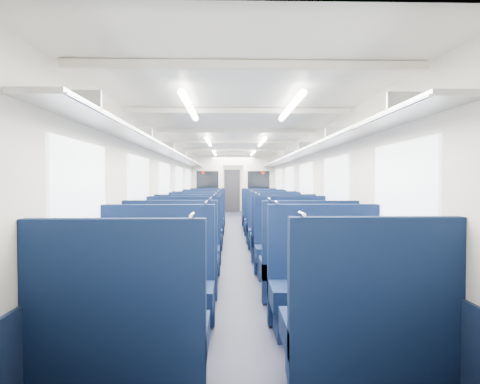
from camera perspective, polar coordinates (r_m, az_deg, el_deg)
The scene contains 33 objects.
floor at distance 11.18m, azimuth -0.82°, elevation -5.99°, with size 2.80×18.00×0.01m, color black.
ceiling at distance 11.12m, azimuth -0.82°, elevation 6.11°, with size 2.80×18.00×0.01m, color white.
wall_left at distance 11.16m, azimuth -8.02°, elevation 0.04°, with size 0.02×18.00×2.35m, color beige.
dado_left at distance 11.21m, azimuth -7.93°, elevation -4.18°, with size 0.03×17.90×0.70m, color #0F1A34.
wall_right at distance 11.19m, azimuth 6.37°, elevation 0.05°, with size 0.02×18.00×2.35m, color beige.
dado_right at distance 11.24m, azimuth 6.28°, elevation -4.16°, with size 0.03×17.90×0.70m, color #0F1A34.
wall_far at distance 20.09m, azimuth -1.09°, elevation 0.70°, with size 2.80×0.02×2.35m, color beige.
luggage_rack_left at distance 11.15m, azimuth -7.08°, elevation 4.14°, with size 0.36×17.40×0.18m.
luggage_rack_right at distance 11.18m, azimuth 5.43°, elevation 4.14°, with size 0.36×17.40×0.18m.
windows at distance 10.63m, azimuth -0.79°, elevation 1.30°, with size 2.78×15.60×0.75m.
ceiling_fittings at distance 10.86m, azimuth -0.81°, elevation 5.90°, with size 2.70×16.06×0.11m.
end_door at distance 20.03m, azimuth -1.08°, elevation 0.20°, with size 0.75×0.06×2.00m, color black.
bulkhead at distance 14.40m, azimuth -0.96°, elevation 0.61°, with size 2.80×0.10×2.35m.
seat_0 at distance 3.04m, azimuth -15.82°, elevation -19.19°, with size 1.13×0.63×1.26m.
seat_1 at distance 3.17m, azimuth 16.88°, elevation -18.28°, with size 1.13×0.63×1.26m.
seat_2 at distance 4.17m, azimuth -11.54°, elevation -13.39°, with size 1.13×0.63×1.26m.
seat_3 at distance 4.23m, azimuth 11.85°, elevation -13.18°, with size 1.13×0.63×1.26m.
seat_4 at distance 5.35m, azimuth -9.20°, elevation -10.06°, with size 1.13×0.63×1.26m.
seat_5 at distance 5.24m, azimuth 9.16°, elevation -10.30°, with size 1.13×0.63×1.26m.
seat_6 at distance 6.34m, azimuth -7.95°, elevation -8.23°, with size 1.13×0.63×1.26m.
seat_7 at distance 6.47m, azimuth 7.07°, elevation -8.03°, with size 1.13×0.63×1.26m.
seat_8 at distance 7.43m, azimuth -6.96°, elevation -6.78°, with size 1.13×0.63×1.26m.
seat_9 at distance 7.63m, azimuth 5.76°, elevation -6.57°, with size 1.13×0.63×1.26m.
seat_10 at distance 8.55m, azimuth -6.23°, elevation -5.69°, with size 1.13×0.63×1.26m.
seat_11 at distance 8.69m, azimuth 4.86°, elevation -5.57°, with size 1.13×0.63×1.26m.
seat_12 at distance 9.70m, azimuth -5.65°, elevation -4.84°, with size 1.13×0.63×1.26m.
seat_13 at distance 9.76m, azimuth 4.17°, elevation -4.79°, with size 1.13×0.63×1.26m.
seat_14 at distance 11.02m, azimuth -5.14°, elevation -4.07°, with size 1.13×0.63×1.26m.
seat_15 at distance 10.88m, azimuth 3.59°, elevation -4.14°, with size 1.13×0.63×1.26m.
seat_16 at distance 11.96m, azimuth -4.84°, elevation -3.63°, with size 1.13×0.63×1.26m.
seat_17 at distance 12.08m, azimuth 3.09°, elevation -3.58°, with size 1.13×0.63×1.26m.
seat_18 at distance 13.33m, azimuth -4.49°, elevation -3.10°, with size 1.13×0.63×1.26m.
seat_19 at distance 13.16m, azimuth 2.71°, elevation -3.16°, with size 1.13×0.63×1.26m.
Camera 1 is at (-0.12, -11.09, 1.46)m, focal length 31.31 mm.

